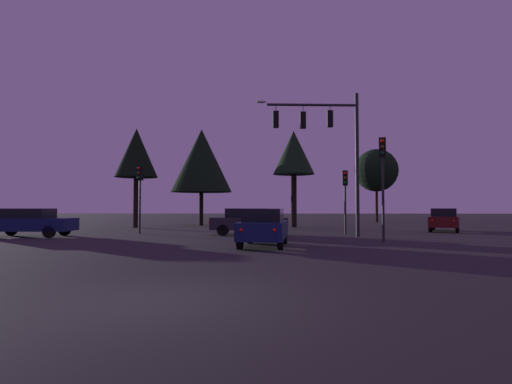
% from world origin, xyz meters
% --- Properties ---
extents(ground_plane, '(168.00, 168.00, 0.00)m').
position_xyz_m(ground_plane, '(0.00, 24.50, 0.00)').
color(ground_plane, '#262326').
rests_on(ground_plane, ground).
extents(traffic_signal_mast_arm, '(5.55, 0.63, 7.76)m').
position_xyz_m(traffic_signal_mast_arm, '(4.79, 15.39, 5.35)').
color(traffic_signal_mast_arm, '#232326').
rests_on(traffic_signal_mast_arm, ground).
extents(traffic_light_corner_left, '(0.36, 0.38, 4.76)m').
position_xyz_m(traffic_light_corner_left, '(6.84, 12.08, 3.35)').
color(traffic_light_corner_left, '#232326').
rests_on(traffic_light_corner_left, ground).
extents(traffic_light_corner_right, '(0.31, 0.35, 3.78)m').
position_xyz_m(traffic_light_corner_right, '(6.15, 17.80, 2.70)').
color(traffic_light_corner_right, '#232326').
rests_on(traffic_light_corner_right, ground).
extents(traffic_light_median, '(0.36, 0.38, 4.11)m').
position_xyz_m(traffic_light_median, '(-6.14, 17.68, 2.92)').
color(traffic_light_median, '#232326').
rests_on(traffic_light_median, ground).
extents(car_nearside_lane, '(2.09, 4.18, 1.52)m').
position_xyz_m(car_nearside_lane, '(1.46, 9.81, 0.79)').
color(car_nearside_lane, '#0F1947').
rests_on(car_nearside_lane, ground).
extents(car_crossing_left, '(4.68, 1.89, 1.52)m').
position_xyz_m(car_crossing_left, '(-11.28, 14.95, 0.80)').
color(car_crossing_left, '#0F1947').
rests_on(car_crossing_left, ground).
extents(car_crossing_right, '(4.49, 1.99, 1.52)m').
position_xyz_m(car_crossing_right, '(0.44, 16.70, 0.80)').
color(car_crossing_right, '#232328').
rests_on(car_crossing_right, ground).
extents(car_far_lane, '(3.36, 4.62, 1.52)m').
position_xyz_m(car_far_lane, '(13.20, 20.89, 0.79)').
color(car_far_lane, '#4C0F0F').
rests_on(car_far_lane, ground).
extents(tree_behind_sign, '(4.67, 4.67, 8.00)m').
position_xyz_m(tree_behind_sign, '(13.28, 38.59, 5.65)').
color(tree_behind_sign, black).
rests_on(tree_behind_sign, ground).
extents(tree_left_far, '(5.39, 5.39, 8.56)m').
position_xyz_m(tree_left_far, '(-4.41, 29.44, 5.75)').
color(tree_left_far, black).
rests_on(tree_left_far, ground).
extents(tree_center_horizon, '(3.33, 3.33, 7.86)m').
position_xyz_m(tree_center_horizon, '(-8.91, 25.30, 5.87)').
color(tree_center_horizon, black).
rests_on(tree_center_horizon, ground).
extents(tree_right_cluster, '(3.34, 3.34, 7.80)m').
position_xyz_m(tree_right_cluster, '(3.59, 26.37, 5.94)').
color(tree_right_cluster, black).
rests_on(tree_right_cluster, ground).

